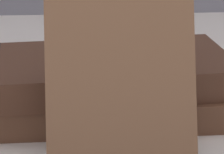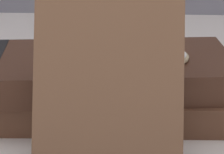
{
  "view_description": "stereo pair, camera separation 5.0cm",
  "coord_description": "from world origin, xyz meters",
  "views": [
    {
      "loc": [
        -0.04,
        -0.45,
        0.22
      ],
      "look_at": [
        -0.01,
        0.02,
        0.04
      ],
      "focal_mm": 85.0,
      "sensor_mm": 36.0,
      "label": 1
    },
    {
      "loc": [
        0.01,
        -0.45,
        0.22
      ],
      "look_at": [
        -0.01,
        0.02,
        0.04
      ],
      "focal_mm": 85.0,
      "sensor_mm": 36.0,
      "label": 2
    }
  ],
  "objects": [
    {
      "name": "book_flat_top",
      "position": [
        -0.02,
        0.04,
        0.04
      ],
      "size": [
        0.25,
        0.15,
        0.03
      ],
      "rotation": [
        0.0,
        0.0,
        0.09
      ],
      "color": "#4C2D1E",
      "rests_on": "book_flat_bottom"
    },
    {
      "name": "ground_plane",
      "position": [
        0.0,
        0.0,
        0.0
      ],
      "size": [
        3.0,
        3.0,
        0.0
      ],
      "primitive_type": "plane",
      "color": "silver"
    },
    {
      "name": "book_flat_bottom",
      "position": [
        -0.02,
        0.04,
        0.01
      ],
      "size": [
        0.25,
        0.13,
        0.03
      ],
      "rotation": [
        0.0,
        0.0,
        0.03
      ],
      "color": "brown",
      "rests_on": "ground_plane"
    },
    {
      "name": "pocket_watch",
      "position": [
        0.03,
        0.03,
        0.06
      ],
      "size": [
        0.06,
        0.06,
        0.01
      ],
      "color": "white",
      "rests_on": "book_flat_top"
    },
    {
      "name": "reading_glasses",
      "position": [
        -0.1,
        0.19,
        0.0
      ],
      "size": [
        0.11,
        0.07,
        0.0
      ],
      "rotation": [
        0.0,
        0.0,
        0.28
      ],
      "color": "#4C3828",
      "rests_on": "ground_plane"
    },
    {
      "name": "book_leaning_front",
      "position": [
        -0.01,
        -0.06,
        0.07
      ],
      "size": [
        0.12,
        0.08,
        0.16
      ],
      "rotation": [
        -0.39,
        0.0,
        0.0
      ],
      "color": "brown",
      "rests_on": "ground_plane"
    }
  ]
}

